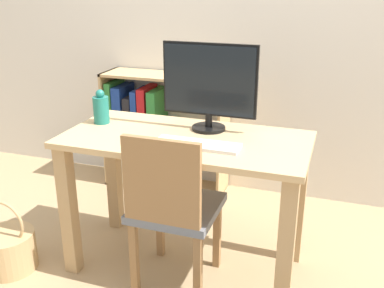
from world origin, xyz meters
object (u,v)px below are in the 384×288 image
Objects in this scene: vase at (101,109)px; chair at (172,206)px; monitor at (209,83)px; basket at (8,249)px; keyboard at (197,144)px; bookshelf at (146,134)px.

chair is at bearing -27.06° from vase.
vase is (-0.57, -0.08, -0.16)m from monitor.
basket is (-0.95, -0.48, -0.86)m from monitor.
monitor reaches higher than vase.
keyboard is at bearing 13.46° from basket.
basket is (-0.97, -0.23, -0.63)m from keyboard.
chair is at bearing -59.76° from bookshelf.
vase is 0.92m from bookshelf.
chair reaches higher than basket.
monitor reaches higher than basket.
monitor is at bearing 26.81° from basket.
bookshelf is 2.20× the size of basket.
vase is 0.66m from chair.
basket is (-0.38, -0.40, -0.70)m from vase.
monitor is at bearing 8.15° from vase.
bookshelf is at bearing 98.68° from vase.
chair is at bearing 9.56° from basket.
basket is at bearing -133.80° from vase.
bookshelf reaches higher than keyboard.
vase reaches higher than chair.
chair is (0.49, -0.25, -0.36)m from vase.
vase is at bearing 46.20° from basket.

